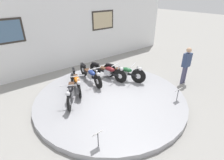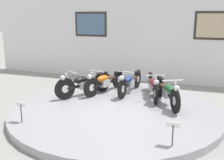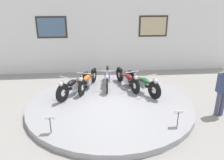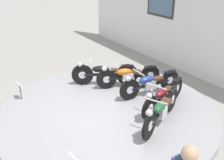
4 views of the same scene
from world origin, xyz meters
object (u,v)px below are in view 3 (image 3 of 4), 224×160
(motorcycle_black, at_px, (74,85))
(motorcycle_blue, at_px, (107,78))
(info_placard_front_left, at_px, (50,120))
(motorcycle_maroon, at_px, (127,79))
(motorcycle_green, at_px, (143,83))
(visitor_standing, at_px, (223,88))
(info_placard_front_centre, at_px, (178,114))
(motorcycle_orange, at_px, (88,80))

(motorcycle_black, distance_m, motorcycle_blue, 1.45)
(motorcycle_blue, xyz_separation_m, info_placard_front_left, (-1.69, -3.08, -0.00))
(motorcycle_maroon, bearing_deg, info_placard_front_left, -130.52)
(motorcycle_maroon, xyz_separation_m, info_placard_front_left, (-2.47, -2.89, -0.00))
(info_placard_front_left, bearing_deg, motorcycle_green, 38.58)
(motorcycle_green, relative_size, visitor_standing, 1.12)
(info_placard_front_left, bearing_deg, motorcycle_maroon, 49.48)
(motorcycle_green, xyz_separation_m, info_placard_front_left, (-2.96, -2.36, -0.02))
(motorcycle_green, bearing_deg, info_placard_front_centre, -79.56)
(motorcycle_orange, xyz_separation_m, motorcycle_maroon, (1.54, -0.00, 0.00))
(motorcycle_black, height_order, motorcycle_maroon, motorcycle_black)
(motorcycle_orange, bearing_deg, visitor_standing, -26.78)
(info_placard_front_centre, bearing_deg, motorcycle_maroon, 107.85)
(motorcycle_orange, bearing_deg, motorcycle_black, -133.58)
(motorcycle_green, distance_m, info_placard_front_centre, 2.40)
(motorcycle_black, relative_size, motorcycle_green, 0.96)
(motorcycle_green, bearing_deg, motorcycle_maroon, 133.33)
(motorcycle_blue, xyz_separation_m, motorcycle_green, (1.27, -0.72, 0.01))
(info_placard_front_centre, xyz_separation_m, visitor_standing, (1.67, 0.80, 0.37))
(info_placard_front_centre, height_order, visitor_standing, visitor_standing)
(motorcycle_maroon, distance_m, visitor_standing, 3.35)
(motorcycle_green, height_order, info_placard_front_centre, motorcycle_green)
(visitor_standing, bearing_deg, motorcycle_orange, 153.22)
(motorcycle_blue, bearing_deg, motorcycle_maroon, -14.34)
(info_placard_front_centre, bearing_deg, motorcycle_black, 141.42)
(motorcycle_black, distance_m, motorcycle_orange, 0.72)
(motorcycle_orange, xyz_separation_m, info_placard_front_left, (-0.93, -2.89, -0.00))
(visitor_standing, bearing_deg, info_placard_front_centre, -154.48)
(motorcycle_orange, relative_size, visitor_standing, 1.15)
(motorcycle_blue, distance_m, motorcycle_green, 1.46)
(motorcycle_orange, height_order, motorcycle_green, motorcycle_green)
(motorcycle_green, xyz_separation_m, info_placard_front_centre, (0.44, -2.36, -0.02))
(motorcycle_blue, xyz_separation_m, info_placard_front_centre, (1.70, -3.08, -0.00))
(motorcycle_green, bearing_deg, info_placard_front_left, -141.42)
(motorcycle_black, relative_size, info_placard_front_left, 3.39)
(motorcycle_black, height_order, info_placard_front_left, motorcycle_black)
(motorcycle_orange, xyz_separation_m, visitor_standing, (4.14, -2.09, 0.36))
(motorcycle_maroon, relative_size, motorcycle_green, 1.04)
(motorcycle_orange, height_order, visitor_standing, visitor_standing)
(info_placard_front_left, bearing_deg, motorcycle_blue, 61.21)
(motorcycle_orange, xyz_separation_m, motorcycle_green, (2.03, -0.52, 0.01))
(motorcycle_black, xyz_separation_m, motorcycle_blue, (1.26, 0.72, -0.02))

